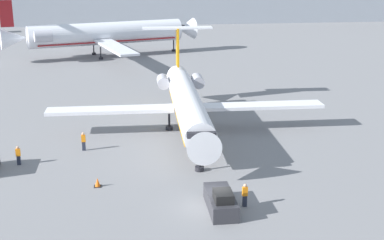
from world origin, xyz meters
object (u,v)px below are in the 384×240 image
pushback_tug (221,201)px  worker_on_apron (18,155)px  airplane_parked_far_left (103,34)px  traffic_cone_left (98,182)px  worker_near_tug (245,195)px  worker_by_wing (84,141)px  airplane_main (187,102)px

pushback_tug → worker_on_apron: size_ratio=2.70×
worker_on_apron → airplane_parked_far_left: size_ratio=0.05×
traffic_cone_left → worker_near_tug: bearing=-24.5°
pushback_tug → worker_on_apron: 19.95m
traffic_cone_left → worker_by_wing: bearing=100.7°
worker_near_tug → airplane_parked_far_left: 66.47m
airplane_main → airplane_parked_far_left: (-10.32, 46.82, 1.03)m
pushback_tug → worker_by_wing: size_ratio=2.59×
airplane_main → worker_by_wing: (-10.66, -4.49, -2.30)m
worker_on_apron → worker_near_tug: bearing=-30.5°
pushback_tug → worker_near_tug: bearing=9.9°
airplane_parked_far_left → traffic_cone_left: bearing=-88.7°
airplane_main → worker_near_tug: (2.17, -18.38, -2.30)m
traffic_cone_left → airplane_parked_far_left: size_ratio=0.02×
worker_near_tug → traffic_cone_left: 12.27m
airplane_parked_far_left → pushback_tug: bearing=-80.8°
worker_by_wing → worker_near_tug: bearing=-47.3°
traffic_cone_left → airplane_parked_far_left: (-1.34, 60.13, 3.95)m
pushback_tug → airplane_main: bearing=90.8°
worker_by_wing → traffic_cone_left: size_ratio=2.47×
pushback_tug → worker_on_apron: pushback_tug is taller
worker_on_apron → pushback_tug: bearing=-34.1°
worker_by_wing → traffic_cone_left: bearing=-79.3°
airplane_main → pushback_tug: 18.89m
worker_by_wing → traffic_cone_left: (1.67, -8.81, -0.62)m
worker_by_wing → worker_on_apron: worker_by_wing is taller
airplane_main → traffic_cone_left: bearing=-124.0°
pushback_tug → worker_on_apron: bearing=145.9°
pushback_tug → worker_by_wing: (-10.93, 14.22, 0.26)m
pushback_tug → traffic_cone_left: pushback_tug is taller
airplane_parked_far_left → airplane_main: bearing=-77.6°
worker_near_tug → traffic_cone_left: size_ratio=2.45×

